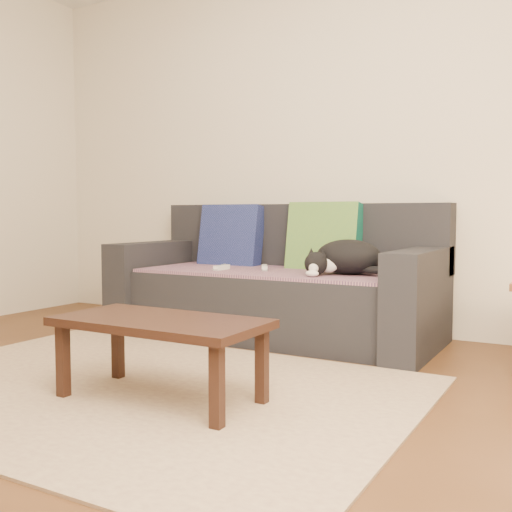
# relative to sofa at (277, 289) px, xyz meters

# --- Properties ---
(ground) EXTENTS (4.50, 4.50, 0.00)m
(ground) POSITION_rel_sofa_xyz_m (0.00, -1.57, -0.31)
(ground) COLOR brown
(ground) RESTS_ON ground
(back_wall) EXTENTS (4.50, 0.04, 2.60)m
(back_wall) POSITION_rel_sofa_xyz_m (0.00, 0.43, 0.99)
(back_wall) COLOR beige
(back_wall) RESTS_ON ground
(sofa) EXTENTS (2.10, 0.94, 0.87)m
(sofa) POSITION_rel_sofa_xyz_m (0.00, 0.00, 0.00)
(sofa) COLOR #232328
(sofa) RESTS_ON ground
(throw_blanket) EXTENTS (1.66, 0.74, 0.02)m
(throw_blanket) POSITION_rel_sofa_xyz_m (0.00, -0.09, 0.12)
(throw_blanket) COLOR #3B2648
(throw_blanket) RESTS_ON sofa
(cushion_navy) EXTENTS (0.47, 0.20, 0.48)m
(cushion_navy) POSITION_rel_sofa_xyz_m (-0.46, 0.17, 0.32)
(cushion_navy) COLOR #101B47
(cushion_navy) RESTS_ON throw_blanket
(cushion_green) EXTENTS (0.49, 0.20, 0.50)m
(cushion_green) POSITION_rel_sofa_xyz_m (0.26, 0.17, 0.32)
(cushion_green) COLOR #0C5245
(cushion_green) RESTS_ON throw_blanket
(cat) EXTENTS (0.49, 0.45, 0.21)m
(cat) POSITION_rel_sofa_xyz_m (0.52, -0.12, 0.23)
(cat) COLOR black
(cat) RESTS_ON throw_blanket
(wii_remote_a) EXTENTS (0.10, 0.15, 0.03)m
(wii_remote_a) POSITION_rel_sofa_xyz_m (-0.04, -0.10, 0.15)
(wii_remote_a) COLOR white
(wii_remote_a) RESTS_ON throw_blanket
(wii_remote_b) EXTENTS (0.04, 0.15, 0.03)m
(wii_remote_b) POSITION_rel_sofa_xyz_m (-0.29, -0.23, 0.15)
(wii_remote_b) COLOR white
(wii_remote_b) RESTS_ON throw_blanket
(rug) EXTENTS (2.50, 1.80, 0.01)m
(rug) POSITION_rel_sofa_xyz_m (0.00, -1.42, -0.30)
(rug) COLOR tan
(rug) RESTS_ON ground
(coffee_table) EXTENTS (0.90, 0.45, 0.36)m
(coffee_table) POSITION_rel_sofa_xyz_m (0.22, -1.50, 0.01)
(coffee_table) COLOR black
(coffee_table) RESTS_ON rug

